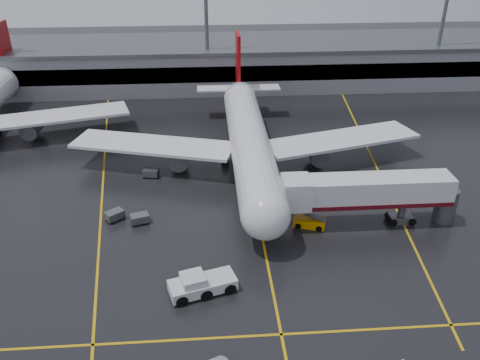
{
  "coord_description": "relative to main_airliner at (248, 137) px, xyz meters",
  "views": [
    {
      "loc": [
        -5.63,
        -51.71,
        30.87
      ],
      "look_at": [
        -2.0,
        -2.0,
        4.0
      ],
      "focal_mm": 36.85,
      "sensor_mm": 36.0,
      "label": 1
    }
  ],
  "objects": [
    {
      "name": "ground",
      "position": [
        0.0,
        -9.7,
        -4.21
      ],
      "size": [
        220.0,
        220.0,
        0.0
      ],
      "primitive_type": "plane",
      "color": "black",
      "rests_on": "ground"
    },
    {
      "name": "apron_line_centre",
      "position": [
        0.0,
        -9.7,
        -4.2
      ],
      "size": [
        0.25,
        90.0,
        0.02
      ],
      "primitive_type": "cube",
      "color": "gold",
      "rests_on": "ground"
    },
    {
      "name": "apron_line_stop",
      "position": [
        0.0,
        -31.7,
        -4.2
      ],
      "size": [
        60.0,
        0.25,
        0.02
      ],
      "primitive_type": "cube",
      "color": "gold",
      "rests_on": "ground"
    },
    {
      "name": "apron_line_left",
      "position": [
        -20.0,
        0.3,
        -4.2
      ],
      "size": [
        9.99,
        69.35,
        0.02
      ],
      "primitive_type": "cube",
      "rotation": [
        0.0,
        0.0,
        0.14
      ],
      "color": "gold",
      "rests_on": "ground"
    },
    {
      "name": "apron_line_right",
      "position": [
        18.0,
        0.3,
        -4.2
      ],
      "size": [
        7.57,
        69.64,
        0.02
      ],
      "primitive_type": "cube",
      "rotation": [
        0.0,
        0.0,
        -0.1
      ],
      "color": "gold",
      "rests_on": "ground"
    },
    {
      "name": "terminal",
      "position": [
        0.0,
        38.23,
        0.11
      ],
      "size": [
        122.0,
        19.0,
        8.6
      ],
      "color": "gray",
      "rests_on": "ground"
    },
    {
      "name": "light_mast_mid",
      "position": [
        -5.0,
        32.3,
        10.27
      ],
      "size": [
        3.0,
        1.2,
        25.45
      ],
      "color": "#595B60",
      "rests_on": "ground"
    },
    {
      "name": "light_mast_right",
      "position": [
        40.0,
        32.3,
        10.27
      ],
      "size": [
        3.0,
        1.2,
        25.45
      ],
      "color": "#595B60",
      "rests_on": "ground"
    },
    {
      "name": "main_airliner",
      "position": [
        0.0,
        0.0,
        0.0
      ],
      "size": [
        48.8,
        45.6,
        14.1
      ],
      "color": "silver",
      "rests_on": "ground"
    },
    {
      "name": "jet_bridge",
      "position": [
        11.87,
        -15.7,
        -0.28
      ],
      "size": [
        19.9,
        3.4,
        6.05
      ],
      "color": "silver",
      "rests_on": "ground"
    },
    {
      "name": "pushback_tractor",
      "position": [
        -6.67,
        -25.93,
        -3.33
      ],
      "size": [
        6.61,
        4.16,
        2.2
      ],
      "color": "silver",
      "rests_on": "ground"
    },
    {
      "name": "belt_loader",
      "position": [
        5.5,
        -15.81,
        -3.67
      ],
      "size": [
        3.75,
        2.45,
        2.2
      ],
      "color": "#E69501",
      "rests_on": "ground"
    },
    {
      "name": "baggage_cart_a",
      "position": [
        -13.54,
        -13.76,
        -3.58
      ],
      "size": [
        2.3,
        1.83,
        1.12
      ],
      "color": "#595B60",
      "rests_on": "ground"
    },
    {
      "name": "baggage_cart_b",
      "position": [
        -16.5,
        -12.83,
        -3.58
      ],
      "size": [
        2.38,
        2.26,
        1.12
      ],
      "color": "#595B60",
      "rests_on": "ground"
    },
    {
      "name": "baggage_cart_c",
      "position": [
        -13.24,
        -2.52,
        -3.58
      ],
      "size": [
        2.21,
        1.66,
        1.12
      ],
      "color": "#595B60",
      "rests_on": "ground"
    }
  ]
}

